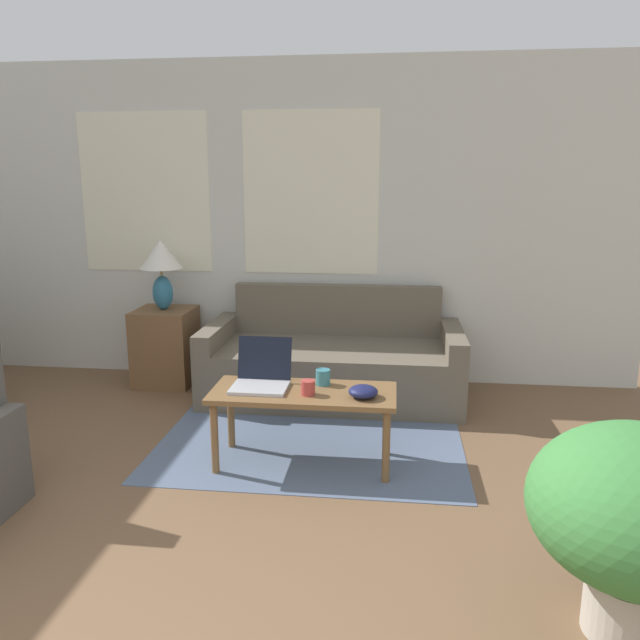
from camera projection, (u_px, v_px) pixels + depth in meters
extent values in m
cube|color=silver|center=(238.00, 224.00, 5.18)|extent=(6.57, 0.05, 2.60)
cube|color=white|center=(145.00, 193.00, 5.19)|extent=(1.10, 0.01, 1.30)
cube|color=white|center=(310.00, 193.00, 5.03)|extent=(1.10, 0.01, 1.30)
cube|color=slate|center=(316.00, 425.00, 4.30)|extent=(1.94, 1.97, 0.01)
cube|color=#665B4C|center=(333.00, 372.00, 4.81)|extent=(1.67, 0.89, 0.42)
cube|color=#665B4C|center=(337.00, 334.00, 5.14)|extent=(1.67, 0.12, 0.82)
cube|color=#665B4C|center=(218.00, 359.00, 4.90)|extent=(0.14, 0.89, 0.57)
cube|color=#665B4C|center=(452.00, 367.00, 4.69)|extent=(0.14, 0.89, 0.57)
cube|color=brown|center=(166.00, 347.00, 5.14)|extent=(0.46, 0.46, 0.63)
ellipsoid|color=teal|center=(163.00, 293.00, 5.04)|extent=(0.16, 0.16, 0.28)
cylinder|color=tan|center=(162.00, 272.00, 5.01)|extent=(0.02, 0.02, 0.06)
cone|color=white|center=(161.00, 254.00, 4.97)|extent=(0.34, 0.34, 0.23)
cube|color=brown|center=(303.00, 393.00, 3.63)|extent=(1.08, 0.46, 0.03)
cylinder|color=brown|center=(215.00, 438.00, 3.56)|extent=(0.04, 0.04, 0.43)
cylinder|color=brown|center=(386.00, 447.00, 3.45)|extent=(0.04, 0.04, 0.43)
cylinder|color=brown|center=(231.00, 415.00, 3.91)|extent=(0.04, 0.04, 0.43)
cylinder|color=brown|center=(387.00, 422.00, 3.80)|extent=(0.04, 0.04, 0.43)
cube|color=#B7B7BC|center=(260.00, 388.00, 3.65)|extent=(0.33, 0.26, 0.02)
cube|color=black|center=(265.00, 358.00, 3.78)|extent=(0.33, 0.08, 0.25)
cylinder|color=#B23D38|center=(308.00, 388.00, 3.55)|extent=(0.08, 0.08, 0.09)
cylinder|color=teal|center=(323.00, 377.00, 3.72)|extent=(0.09, 0.09, 0.09)
ellipsoid|color=#191E4C|center=(363.00, 392.00, 3.51)|extent=(0.17, 0.17, 0.07)
cylinder|color=#BCB2A3|center=(626.00, 605.00, 2.31)|extent=(0.30, 0.30, 0.23)
ellipsoid|color=#3D843D|center=(638.00, 506.00, 2.22)|extent=(0.78, 0.78, 0.58)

